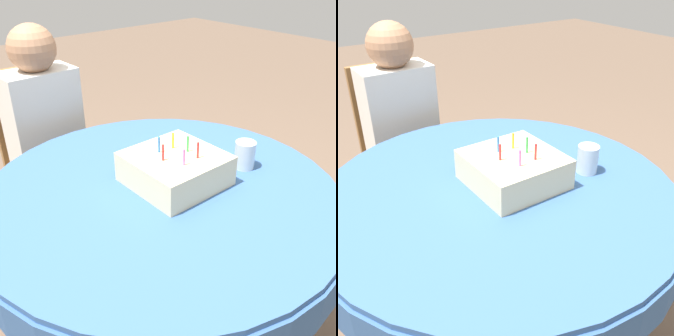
{
  "view_description": "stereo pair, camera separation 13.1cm",
  "coord_description": "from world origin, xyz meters",
  "views": [
    {
      "loc": [
        -0.72,
        -0.87,
        1.43
      ],
      "look_at": [
        0.03,
        -0.0,
        0.79
      ],
      "focal_mm": 42.0,
      "sensor_mm": 36.0,
      "label": 1
    },
    {
      "loc": [
        -0.61,
        -0.95,
        1.43
      ],
      "look_at": [
        0.03,
        -0.0,
        0.79
      ],
      "focal_mm": 42.0,
      "sensor_mm": 36.0,
      "label": 2
    }
  ],
  "objects": [
    {
      "name": "ground_plane",
      "position": [
        0.0,
        0.0,
        0.0
      ],
      "size": [
        12.0,
        12.0,
        0.0
      ],
      "primitive_type": "plane",
      "color": "brown"
    },
    {
      "name": "dining_table",
      "position": [
        0.0,
        0.0,
        0.64
      ],
      "size": [
        1.22,
        1.22,
        0.73
      ],
      "color": "#335689",
      "rests_on": "ground_plane"
    },
    {
      "name": "chair",
      "position": [
        -0.04,
        0.89,
        0.49
      ],
      "size": [
        0.39,
        0.39,
        0.94
      ],
      "rotation": [
        0.0,
        0.0,
        0.02
      ],
      "color": "brown",
      "rests_on": "ground_plane"
    },
    {
      "name": "person",
      "position": [
        -0.04,
        0.8,
        0.69
      ],
      "size": [
        0.33,
        0.3,
        1.16
      ],
      "rotation": [
        0.0,
        0.0,
        0.02
      ],
      "color": "#9E7051",
      "rests_on": "ground_plane"
    },
    {
      "name": "birthday_cake",
      "position": [
        0.06,
        -0.01,
        0.78
      ],
      "size": [
        0.29,
        0.29,
        0.16
      ],
      "color": "beige",
      "rests_on": "dining_table"
    },
    {
      "name": "drinking_glass",
      "position": [
        0.32,
        -0.09,
        0.78
      ],
      "size": [
        0.07,
        0.07,
        0.1
      ],
      "color": "silver",
      "rests_on": "dining_table"
    }
  ]
}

